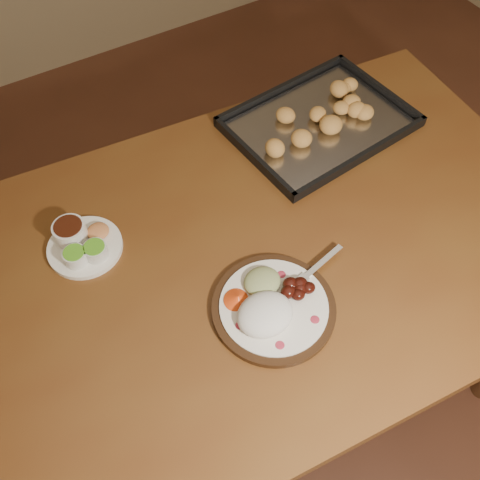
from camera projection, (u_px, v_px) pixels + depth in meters
ground at (330, 361)px, 1.82m from camera, size 4.00×4.00×0.00m
dining_table at (249, 274)px, 1.26m from camera, size 1.57×1.02×0.75m
dinner_plate at (271, 306)px, 1.08m from camera, size 0.33×0.25×0.06m
condiment_saucer at (82, 243)px, 1.17m from camera, size 0.16×0.16×0.06m
baking_tray at (319, 122)px, 1.40m from camera, size 0.48×0.37×0.05m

